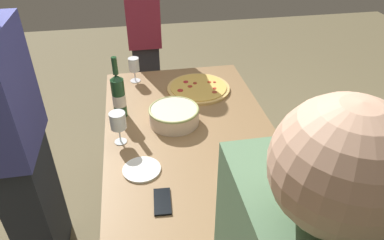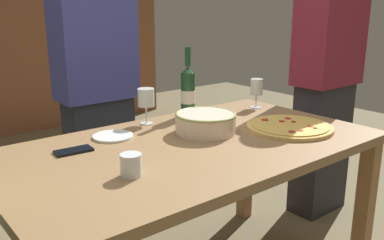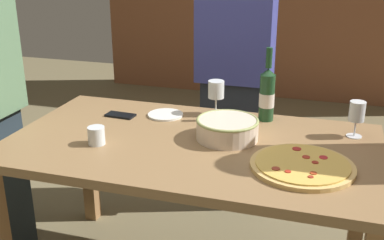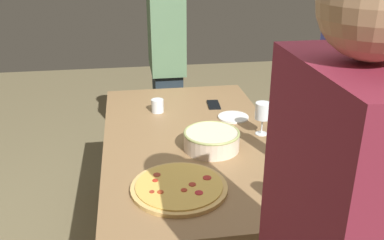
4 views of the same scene
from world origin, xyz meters
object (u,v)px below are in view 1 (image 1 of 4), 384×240
side_plate (142,169)px  person_guest_right (144,36)px  person_guest_left (14,144)px  cell_phone (162,201)px  serving_bowl (174,115)px  cup_amber (241,176)px  dining_table (192,150)px  pizza (198,88)px  wine_glass_near_pizza (118,121)px  wine_glass_by_bottle (134,66)px  wine_bottle (119,95)px

side_plate → person_guest_right: (1.42, -0.11, 0.11)m
person_guest_left → cell_phone: bearing=-33.2°
side_plate → person_guest_right: bearing=-4.3°
serving_bowl → side_plate: bearing=151.0°
cup_amber → cell_phone: bearing=98.7°
cup_amber → person_guest_left: size_ratio=0.05×
dining_table → person_guest_right: bearing=8.0°
serving_bowl → cup_amber: (-0.52, -0.22, -0.01)m
pizza → side_plate: pizza is taller
person_guest_left → person_guest_right: size_ratio=0.95×
wine_glass_near_pizza → dining_table: bearing=-91.9°
pizza → wine_glass_by_bottle: (0.19, 0.39, 0.10)m
pizza → cell_phone: bearing=160.1°
pizza → person_guest_right: (0.72, 0.29, 0.10)m
wine_glass_by_bottle → side_plate: size_ratio=0.93×
wine_bottle → person_guest_left: (-0.26, 0.50, -0.07)m
wine_bottle → person_guest_right: person_guest_right is taller
wine_glass_by_bottle → person_guest_left: size_ratio=0.10×
wine_glass_near_pizza → serving_bowl: bearing=-66.7°
wine_glass_near_pizza → cup_amber: (-0.39, -0.51, -0.09)m
serving_bowl → cell_phone: serving_bowl is taller
cell_phone → person_guest_right: (1.63, -0.04, 0.11)m
wine_glass_by_bottle → cup_amber: size_ratio=2.10×
side_plate → person_guest_right: person_guest_right is taller
wine_glass_near_pizza → person_guest_left: 0.50m
pizza → serving_bowl: serving_bowl is taller
wine_glass_by_bottle → serving_bowl: bearing=-160.6°
wine_glass_near_pizza → wine_bottle: bearing=-1.3°
wine_bottle → cup_amber: (-0.64, -0.51, -0.09)m
wine_glass_near_pizza → wine_glass_by_bottle: bearing=-9.0°
serving_bowl → wine_glass_by_bottle: bearing=19.4°
serving_bowl → person_guest_right: (1.06, 0.09, 0.06)m
serving_bowl → wine_glass_by_bottle: 0.57m
pizza → person_guest_right: size_ratio=0.23×
dining_table → wine_glass_near_pizza: (0.01, 0.37, 0.22)m
wine_bottle → side_plate: (-0.49, -0.09, -0.13)m
wine_bottle → side_plate: bearing=-169.8°
wine_bottle → side_plate: wine_bottle is taller
wine_bottle → person_guest_left: person_guest_left is taller
wine_bottle → wine_glass_by_bottle: (0.41, -0.10, -0.02)m
cell_phone → wine_bottle: bearing=-73.2°
cup_amber → side_plate: cup_amber is taller
wine_glass_by_bottle → dining_table: bearing=-158.7°
cell_phone → serving_bowl: bearing=-98.7°
side_plate → serving_bowl: bearing=-29.0°
wine_bottle → cell_phone: wine_bottle is taller
pizza → person_guest_left: bearing=115.5°
serving_bowl → person_guest_right: bearing=5.0°
cell_phone → cup_amber: bearing=-167.4°
wine_bottle → cup_amber: bearing=-141.8°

